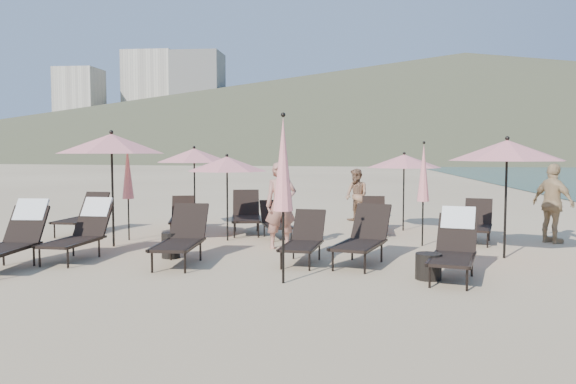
# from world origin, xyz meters

# --- Properties ---
(ground) EXTENTS (800.00, 800.00, 0.00)m
(ground) POSITION_xyz_m (0.00, 0.00, 0.00)
(ground) COLOR #D6BA8C
(ground) RESTS_ON ground
(volcanic_headland) EXTENTS (690.00, 690.00, 55.00)m
(volcanic_headland) POSITION_xyz_m (71.37, 302.62, 26.49)
(volcanic_headland) COLOR brown
(volcanic_headland) RESTS_ON ground
(hotel_skyline) EXTENTS (109.00, 82.00, 55.00)m
(hotel_skyline) POSITION_xyz_m (-93.62, 271.21, 24.18)
(hotel_skyline) COLOR beige
(hotel_skyline) RESTS_ON ground
(lounger_0) EXTENTS (0.76, 1.90, 1.17)m
(lounger_0) POSITION_xyz_m (-5.09, -0.51, 0.56)
(lounger_0) COLOR black
(lounger_0) RESTS_ON ground
(lounger_1) EXTENTS (0.77, 1.85, 1.13)m
(lounger_1) POSITION_xyz_m (-4.32, 0.49, 0.54)
(lounger_1) COLOR black
(lounger_1) RESTS_ON ground
(lounger_2) EXTENTS (0.75, 1.83, 1.04)m
(lounger_2) POSITION_xyz_m (-2.25, 0.21, 0.49)
(lounger_2) COLOR black
(lounger_2) RESTS_ON ground
(lounger_3) EXTENTS (0.79, 1.66, 0.92)m
(lounger_3) POSITION_xyz_m (-0.03, 0.59, 0.43)
(lounger_3) COLOR black
(lounger_3) RESTS_ON ground
(lounger_4) EXTENTS (1.19, 1.93, 1.04)m
(lounger_4) POSITION_xyz_m (1.06, 0.56, 0.49)
(lounger_4) COLOR black
(lounger_4) RESTS_ON ground
(lounger_5) EXTENTS (1.08, 1.87, 1.10)m
(lounger_5) POSITION_xyz_m (2.53, -0.40, 0.53)
(lounger_5) COLOR black
(lounger_5) RESTS_ON ground
(lounger_6) EXTENTS (0.77, 1.79, 1.01)m
(lounger_6) POSITION_xyz_m (-5.84, 3.61, 0.47)
(lounger_6) COLOR black
(lounger_6) RESTS_ON ground
(lounger_7) EXTENTS (0.96, 1.65, 0.89)m
(lounger_7) POSITION_xyz_m (-3.44, 4.13, 0.42)
(lounger_7) COLOR black
(lounger_7) RESTS_ON ground
(lounger_8) EXTENTS (1.03, 1.93, 1.05)m
(lounger_8) POSITION_xyz_m (-1.81, 4.23, 0.49)
(lounger_8) COLOR black
(lounger_8) RESTS_ON ground
(lounger_9) EXTENTS (1.01, 1.59, 0.86)m
(lounger_9) POSITION_xyz_m (-0.96, 3.53, 0.40)
(lounger_9) COLOR black
(lounger_9) RESTS_ON ground
(lounger_10) EXTENTS (0.63, 1.58, 0.90)m
(lounger_10) POSITION_xyz_m (1.41, 4.47, 0.42)
(lounger_10) COLOR black
(lounger_10) RESTS_ON ground
(lounger_11) EXTENTS (1.02, 1.75, 0.94)m
(lounger_11) POSITION_xyz_m (3.70, 3.41, 0.44)
(lounger_11) COLOR black
(lounger_11) RESTS_ON ground
(umbrella_open_0) EXTENTS (2.34, 2.34, 2.51)m
(umbrella_open_0) POSITION_xyz_m (-4.28, 1.85, 2.22)
(umbrella_open_0) COLOR black
(umbrella_open_0) RESTS_ON ground
(umbrella_open_1) EXTENTS (1.86, 1.86, 2.01)m
(umbrella_open_1) POSITION_xyz_m (-2.00, 2.93, 1.77)
(umbrella_open_1) COLOR black
(umbrella_open_1) RESTS_ON ground
(umbrella_open_2) EXTENTS (2.18, 2.18, 2.35)m
(umbrella_open_2) POSITION_xyz_m (3.79, 1.41, 2.07)
(umbrella_open_2) COLOR black
(umbrella_open_2) RESTS_ON ground
(umbrella_open_3) EXTENTS (2.06, 2.06, 2.22)m
(umbrella_open_3) POSITION_xyz_m (-3.36, 5.00, 1.96)
(umbrella_open_3) COLOR black
(umbrella_open_3) RESTS_ON ground
(umbrella_open_4) EXTENTS (1.91, 1.91, 2.05)m
(umbrella_open_4) POSITION_xyz_m (2.20, 5.10, 1.81)
(umbrella_open_4) COLOR black
(umbrella_open_4) RESTS_ON ground
(umbrella_closed_0) EXTENTS (0.31, 0.31, 2.65)m
(umbrella_closed_0) POSITION_xyz_m (-0.20, -1.14, 1.84)
(umbrella_closed_0) COLOR black
(umbrella_closed_0) RESTS_ON ground
(umbrella_closed_1) EXTENTS (0.27, 0.27, 2.28)m
(umbrella_closed_1) POSITION_xyz_m (2.39, 2.69, 1.59)
(umbrella_closed_1) COLOR black
(umbrella_closed_1) RESTS_ON ground
(umbrella_closed_2) EXTENTS (0.26, 0.26, 2.26)m
(umbrella_closed_2) POSITION_xyz_m (-4.29, 2.73, 1.57)
(umbrella_closed_2) COLOR black
(umbrella_closed_2) RESTS_ON ground
(side_table_0) EXTENTS (0.35, 0.35, 0.49)m
(side_table_0) POSITION_xyz_m (-2.62, 0.71, 0.25)
(side_table_0) COLOR black
(side_table_0) RESTS_ON ground
(side_table_1) EXTENTS (0.42, 0.42, 0.42)m
(side_table_1) POSITION_xyz_m (2.09, -0.61, 0.21)
(side_table_1) COLOR black
(side_table_1) RESTS_ON ground
(beachgoer_a) EXTENTS (0.77, 0.62, 1.84)m
(beachgoer_a) POSITION_xyz_m (-0.64, 2.05, 0.92)
(beachgoer_a) COLOR #A96D5C
(beachgoer_a) RESTS_ON ground
(beachgoer_b) EXTENTS (0.93, 0.97, 1.57)m
(beachgoer_b) POSITION_xyz_m (0.99, 6.77, 0.78)
(beachgoer_b) COLOR #8E6549
(beachgoer_b) RESTS_ON ground
(beachgoer_c) EXTENTS (0.93, 1.12, 1.80)m
(beachgoer_c) POSITION_xyz_m (5.34, 3.41, 0.90)
(beachgoer_c) COLOR tan
(beachgoer_c) RESTS_ON ground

